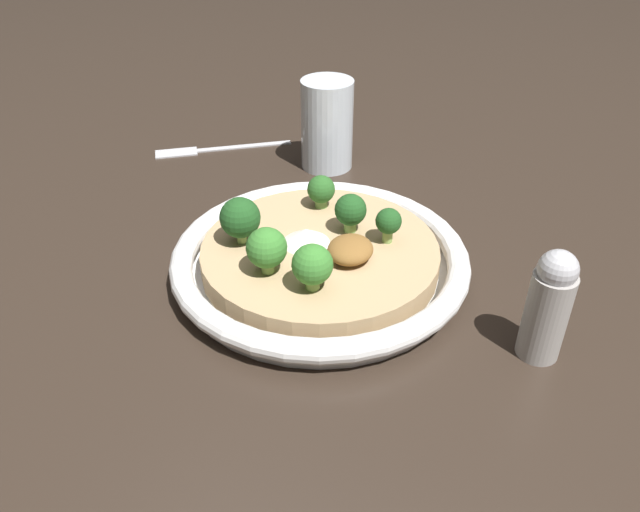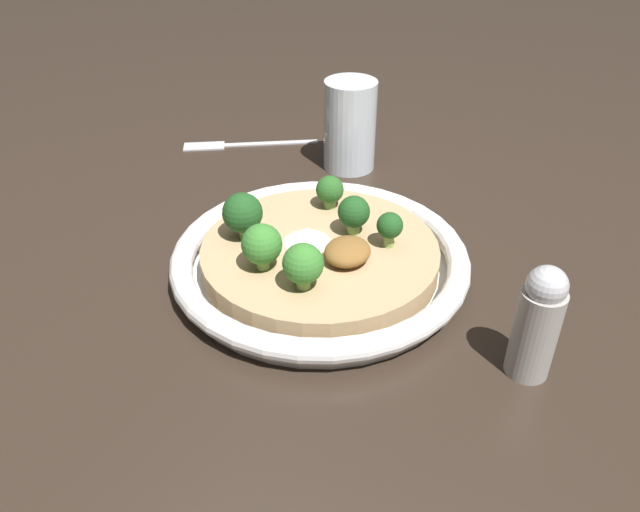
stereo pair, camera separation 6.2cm
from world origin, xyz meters
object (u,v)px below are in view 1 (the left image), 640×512
broccoli_left (267,249)px  broccoli_front_left (312,265)px  broccoli_front (388,222)px  broccoli_right (321,190)px  risotto_bowl (320,259)px  broccoli_back_left (240,218)px  drinking_glass (327,125)px  fork_utensil (209,149)px  broccoli_front_right (351,211)px  pepper_shaker (549,305)px

broccoli_left → broccoli_front_left: bearing=-98.3°
broccoli_front → broccoli_right: size_ratio=1.01×
risotto_bowl → broccoli_back_left: bearing=107.6°
risotto_bowl → broccoli_front_left: size_ratio=6.69×
drinking_glass → fork_utensil: (-0.02, 0.17, -0.06)m
broccoli_front_right → drinking_glass: size_ratio=0.35×
broccoli_front_right → broccoli_right: broccoli_front_right is taller
broccoli_back_left → pepper_shaker: size_ratio=0.46×
broccoli_right → drinking_glass: size_ratio=0.31×
drinking_glass → broccoli_right: bearing=-159.9°
broccoli_right → fork_utensil: (0.14, 0.23, -0.05)m
broccoli_front → drinking_glass: bearing=36.4°
broccoli_front_right → broccoli_back_left: size_ratio=0.85×
fork_utensil → pepper_shaker: size_ratio=1.58×
fork_utensil → broccoli_front_right: bearing=112.3°
broccoli_front_left → broccoli_right: size_ratio=1.23×
broccoli_front_right → broccoli_right: 0.06m
broccoli_front → fork_utensil: 0.37m
broccoli_right → broccoli_front: bearing=-114.0°
risotto_bowl → broccoli_front_right: broccoli_front_right is taller
broccoli_front_left → broccoli_front_right: bearing=1.6°
pepper_shaker → broccoli_front_left: bearing=99.0°
pepper_shaker → broccoli_right: bearing=66.5°
broccoli_left → fork_utensil: bearing=40.4°
broccoli_front → broccoli_back_left: (-0.06, 0.14, 0.01)m
broccoli_front_right → broccoli_back_left: bearing=123.7°
broccoli_front → broccoli_left: 0.13m
broccoli_front → broccoli_front_right: bearing=84.1°
broccoli_back_left → pepper_shaker: pepper_shaker is taller
broccoli_left → pepper_shaker: pepper_shaker is taller
broccoli_right → broccoli_back_left: broccoli_back_left is taller
risotto_bowl → drinking_glass: (0.24, 0.09, 0.04)m
broccoli_back_left → fork_utensil: broccoli_back_left is taller
broccoli_front_right → fork_utensil: (0.18, 0.28, -0.06)m
drinking_glass → broccoli_left: bearing=-168.5°
broccoli_left → fork_utensil: (0.27, 0.23, -0.06)m
risotto_bowl → broccoli_front: 0.08m
broccoli_front_right → drinking_glass: 0.22m
broccoli_front_right → pepper_shaker: size_ratio=0.39×
broccoli_left → drinking_glass: (0.29, 0.06, -0.00)m
risotto_bowl → broccoli_right: 0.09m
broccoli_right → fork_utensil: bearing=58.8°
broccoli_front_left → broccoli_front_right: size_ratio=1.08×
broccoli_front → pepper_shaker: (-0.07, -0.16, -0.00)m
broccoli_front_right → pepper_shaker: (-0.07, -0.20, -0.00)m
broccoli_back_left → pepper_shaker: (-0.01, -0.30, -0.01)m
broccoli_front_left → fork_utensil: bearing=45.1°
broccoli_front_left → broccoli_right: 0.15m
broccoli_front_right → broccoli_right: (0.04, 0.05, -0.00)m
broccoli_left → drinking_glass: 0.30m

